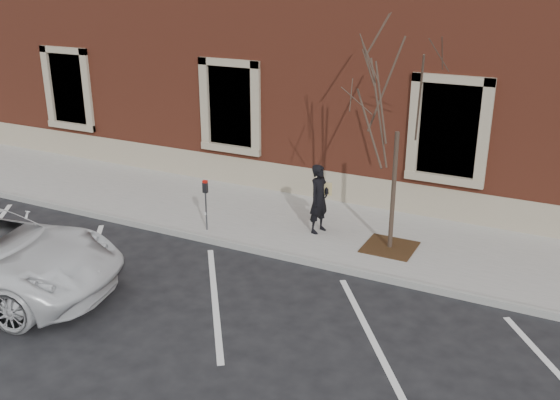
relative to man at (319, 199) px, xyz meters
The scene contains 9 objects.
ground 1.81m from the man, 113.93° to the right, with size 120.00×120.00×0.00m, color #28282B.
sidewalk_near 1.14m from the man, 150.25° to the left, with size 40.00×3.50×0.15m, color #B7B2AC.
curb_near 1.81m from the man, 113.20° to the right, with size 40.00×0.12×0.15m, color #9E9E99.
parking_stripes 3.77m from the man, 99.78° to the right, with size 28.00×4.40×0.01m, color silver, non-canonical shape.
building_civic 7.06m from the man, 95.58° to the left, with size 40.00×8.62×8.00m.
man is the anchor object (origin of this frame).
parking_meter 2.65m from the man, 155.40° to the right, with size 0.11×0.09×1.23m.
tree_grate 1.96m from the man, ahead, with size 1.11×1.11×0.03m, color #422615.
sapling 3.11m from the man, ahead, with size 2.89×2.89×4.82m.
Camera 1 is at (5.92, -11.11, 5.99)m, focal length 40.00 mm.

